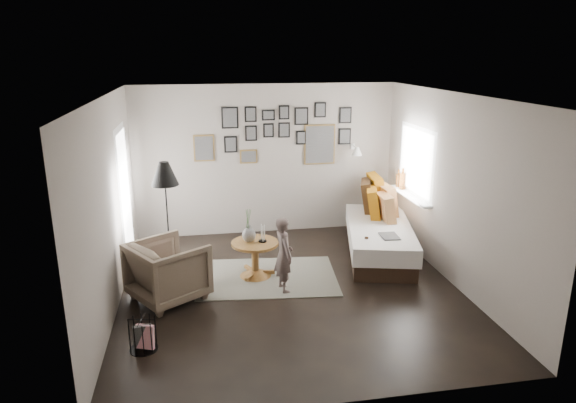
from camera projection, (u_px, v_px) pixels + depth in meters
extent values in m
plane|color=black|center=(291.00, 289.00, 6.99)|extent=(4.80, 4.80, 0.00)
plane|color=gray|center=(266.00, 160.00, 8.89)|extent=(4.50, 0.00, 4.50)
plane|color=gray|center=(342.00, 274.00, 4.36)|extent=(4.50, 0.00, 4.50)
plane|color=gray|center=(110.00, 207.00, 6.24)|extent=(0.00, 4.80, 4.80)
plane|color=gray|center=(453.00, 190.00, 7.01)|extent=(0.00, 4.80, 4.80)
plane|color=white|center=(291.00, 95.00, 6.26)|extent=(4.80, 4.80, 0.00)
plane|color=white|center=(125.00, 199.00, 7.45)|extent=(0.00, 2.14, 2.14)
plane|color=white|center=(125.00, 199.00, 7.45)|extent=(0.00, 1.88, 1.88)
plane|color=white|center=(125.00, 199.00, 7.45)|extent=(0.00, 1.93, 1.93)
plane|color=white|center=(416.00, 161.00, 8.09)|extent=(0.00, 1.30, 1.30)
plane|color=white|center=(416.00, 161.00, 8.09)|extent=(0.00, 1.14, 1.14)
cube|color=white|center=(410.00, 196.00, 8.24)|extent=(0.15, 1.32, 0.04)
cylinder|color=#8C4C14|center=(402.00, 181.00, 8.53)|extent=(0.10, 0.10, 0.28)
cylinder|color=#8C4C14|center=(398.00, 180.00, 8.70)|extent=(0.08, 0.08, 0.22)
cube|color=olive|center=(204.00, 148.00, 8.63)|extent=(0.35, 0.03, 0.45)
cube|color=black|center=(204.00, 148.00, 8.61)|extent=(0.30, 0.01, 0.40)
cube|color=black|center=(230.00, 118.00, 8.56)|extent=(0.28, 0.03, 0.36)
cube|color=black|center=(230.00, 118.00, 8.55)|extent=(0.23, 0.01, 0.31)
cube|color=black|center=(231.00, 144.00, 8.69)|extent=(0.22, 0.03, 0.28)
cube|color=black|center=(231.00, 145.00, 8.67)|extent=(0.17, 0.01, 0.23)
cube|color=black|center=(251.00, 114.00, 8.61)|extent=(0.20, 0.03, 0.26)
cube|color=black|center=(251.00, 114.00, 8.59)|extent=(0.15, 0.01, 0.21)
cube|color=black|center=(251.00, 133.00, 8.70)|extent=(0.20, 0.03, 0.26)
cube|color=black|center=(251.00, 133.00, 8.68)|extent=(0.15, 0.01, 0.21)
cube|color=black|center=(268.00, 115.00, 8.67)|extent=(0.22, 0.03, 0.18)
cube|color=black|center=(268.00, 115.00, 8.65)|extent=(0.17, 0.01, 0.13)
cube|color=black|center=(268.00, 130.00, 8.74)|extent=(0.18, 0.03, 0.24)
cube|color=black|center=(269.00, 131.00, 8.72)|extent=(0.13, 0.01, 0.19)
cube|color=black|center=(284.00, 112.00, 8.70)|extent=(0.18, 0.03, 0.24)
cube|color=black|center=(284.00, 112.00, 8.68)|extent=(0.13, 0.01, 0.19)
cube|color=black|center=(284.00, 130.00, 8.78)|extent=(0.20, 0.03, 0.26)
cube|color=black|center=(284.00, 130.00, 8.77)|extent=(0.15, 0.01, 0.21)
cube|color=black|center=(301.00, 116.00, 8.77)|extent=(0.24, 0.03, 0.30)
cube|color=black|center=(302.00, 116.00, 8.75)|extent=(0.19, 0.01, 0.25)
cube|color=black|center=(301.00, 138.00, 8.87)|extent=(0.18, 0.03, 0.24)
cube|color=black|center=(301.00, 138.00, 8.86)|extent=(0.13, 0.01, 0.19)
cube|color=olive|center=(320.00, 144.00, 8.97)|extent=(0.55, 0.03, 0.70)
cube|color=black|center=(320.00, 145.00, 8.95)|extent=(0.50, 0.01, 0.65)
cube|color=black|center=(320.00, 110.00, 8.80)|extent=(0.20, 0.03, 0.26)
cube|color=black|center=(320.00, 110.00, 8.78)|extent=(0.15, 0.01, 0.21)
cube|color=black|center=(345.00, 115.00, 8.90)|extent=(0.22, 0.03, 0.28)
cube|color=black|center=(346.00, 115.00, 8.89)|extent=(0.17, 0.01, 0.23)
cube|color=black|center=(345.00, 136.00, 9.01)|extent=(0.22, 0.03, 0.28)
cube|color=black|center=(345.00, 136.00, 8.99)|extent=(0.17, 0.01, 0.23)
cube|color=olive|center=(249.00, 156.00, 8.80)|extent=(0.30, 0.03, 0.24)
cube|color=black|center=(249.00, 157.00, 8.79)|extent=(0.25, 0.01, 0.19)
cube|color=white|center=(353.00, 146.00, 9.07)|extent=(0.06, 0.04, 0.10)
cylinder|color=white|center=(355.00, 146.00, 8.95)|extent=(0.02, 0.24, 0.02)
cone|color=white|center=(357.00, 151.00, 8.84)|extent=(0.18, 0.18, 0.14)
cube|color=beige|center=(268.00, 277.00, 7.35)|extent=(2.08, 1.55, 0.01)
cone|color=brown|center=(255.00, 273.00, 7.38)|extent=(0.50, 0.50, 0.10)
cylinder|color=brown|center=(255.00, 259.00, 7.32)|extent=(0.11, 0.11, 0.38)
cylinder|color=brown|center=(255.00, 243.00, 7.25)|extent=(0.67, 0.67, 0.04)
ellipsoid|color=black|center=(249.00, 235.00, 7.22)|extent=(0.19, 0.19, 0.21)
cylinder|color=black|center=(249.00, 227.00, 7.19)|extent=(0.06, 0.06, 0.04)
cylinder|color=black|center=(263.00, 241.00, 7.26)|extent=(0.11, 0.11, 0.02)
cube|color=black|center=(379.00, 247.00, 8.15)|extent=(1.38, 2.28, 0.25)
cube|color=white|center=(379.00, 233.00, 8.08)|extent=(1.45, 2.35, 0.27)
cube|color=#9A5508|center=(364.00, 193.00, 8.79)|extent=(0.32, 0.65, 0.62)
cube|color=#321F0F|center=(357.00, 197.00, 8.67)|extent=(0.42, 0.61, 0.56)
cube|color=brown|center=(377.00, 199.00, 8.55)|extent=(0.28, 0.55, 0.53)
cube|color=#9A5508|center=(368.00, 203.00, 8.37)|extent=(0.39, 0.56, 0.51)
cube|color=brown|center=(382.00, 208.00, 8.22)|extent=(0.25, 0.48, 0.47)
cube|color=black|center=(389.00, 236.00, 7.52)|extent=(0.27, 0.35, 0.02)
imported|color=brown|center=(168.00, 271.00, 6.61)|extent=(1.19, 1.18, 0.79)
cube|color=white|center=(170.00, 263.00, 6.64)|extent=(0.50, 0.50, 0.16)
cylinder|color=black|center=(171.00, 271.00, 7.52)|extent=(0.26, 0.26, 0.03)
cylinder|color=black|center=(168.00, 225.00, 7.32)|extent=(0.02, 0.02, 1.47)
cone|color=black|center=(164.00, 174.00, 7.11)|extent=(0.39, 0.39, 0.33)
cube|color=black|center=(143.00, 336.00, 5.54)|extent=(0.21, 0.11, 0.27)
cube|color=white|center=(145.00, 337.00, 5.52)|extent=(0.21, 0.14, 0.27)
ellipsoid|color=black|center=(366.00, 258.00, 7.52)|extent=(0.35, 0.35, 0.40)
cylinder|color=black|center=(366.00, 241.00, 7.45)|extent=(0.06, 0.06, 0.12)
ellipsoid|color=black|center=(391.00, 261.00, 7.47)|extent=(0.31, 0.31, 0.35)
cylinder|color=black|center=(392.00, 246.00, 7.41)|extent=(0.06, 0.06, 0.12)
imported|color=#64524F|center=(284.00, 255.00, 6.82)|extent=(0.31, 0.42, 1.04)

